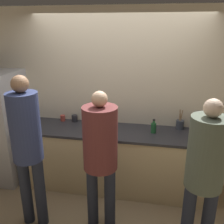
% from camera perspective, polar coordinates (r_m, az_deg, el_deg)
% --- Properties ---
extents(ground_plane, '(14.00, 14.00, 0.00)m').
position_cam_1_polar(ground_plane, '(3.72, -0.46, -19.69)').
color(ground_plane, '#9E8460').
extents(wall_back, '(5.20, 0.06, 2.60)m').
position_cam_1_polar(wall_back, '(3.75, 1.59, 3.11)').
color(wall_back, beige).
rests_on(wall_back, ground_plane).
extents(counter, '(2.74, 0.69, 0.92)m').
position_cam_1_polar(counter, '(3.77, 0.65, -10.60)').
color(counter, beige).
rests_on(counter, ground_plane).
extents(person_left, '(0.34, 0.34, 1.86)m').
position_cam_1_polar(person_left, '(2.96, -18.87, -6.47)').
color(person_left, '#232838').
rests_on(person_left, ground_plane).
extents(person_center, '(0.38, 0.38, 1.70)m').
position_cam_1_polar(person_center, '(2.78, -2.69, -8.62)').
color(person_center, '#232838').
rests_on(person_center, ground_plane).
extents(person_right, '(0.37, 0.37, 1.73)m').
position_cam_1_polar(person_right, '(2.62, 20.49, -11.70)').
color(person_right, '#232838').
rests_on(person_right, ground_plane).
extents(fruit_bowl, '(0.37, 0.37, 0.14)m').
position_cam_1_polar(fruit_bowl, '(3.62, -2.43, -2.91)').
color(fruit_bowl, '#4C3323').
rests_on(fruit_bowl, counter).
extents(utensil_crock, '(0.11, 0.11, 0.29)m').
position_cam_1_polar(utensil_crock, '(3.71, 15.26, -2.71)').
color(utensil_crock, '#3D424C').
rests_on(utensil_crock, counter).
extents(bottle_green, '(0.07, 0.07, 0.20)m').
position_cam_1_polar(bottle_green, '(3.50, 9.48, -3.51)').
color(bottle_green, '#236033').
rests_on(bottle_green, counter).
extents(bottle_red, '(0.05, 0.05, 0.20)m').
position_cam_1_polar(bottle_red, '(3.69, 20.96, -3.28)').
color(bottle_red, red).
rests_on(bottle_red, counter).
extents(cup_black, '(0.09, 0.09, 0.10)m').
position_cam_1_polar(cup_black, '(3.91, -8.53, -1.43)').
color(cup_black, '#28282D').
rests_on(cup_black, counter).
extents(cup_red, '(0.07, 0.07, 0.09)m').
position_cam_1_polar(cup_red, '(3.96, -11.18, -1.37)').
color(cup_red, '#A33D33').
rests_on(cup_red, counter).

